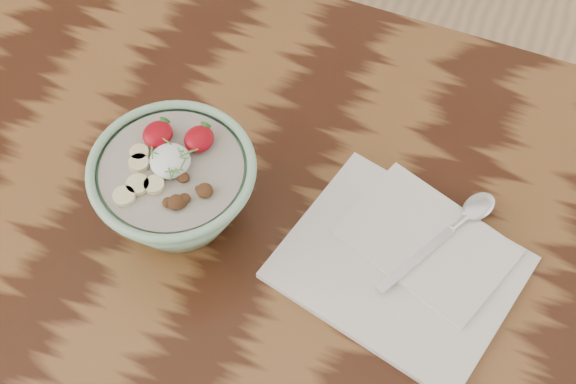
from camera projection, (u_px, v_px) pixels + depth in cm
name	position (u px, v px, depth cm)	size (l,w,h in cm)	color
table	(252.00, 277.00, 108.42)	(160.00, 90.00, 75.00)	#36190D
breakfast_bowl	(176.00, 187.00, 97.08)	(20.06, 20.06, 13.07)	#8FC098
napkin	(405.00, 262.00, 98.44)	(31.75, 27.93, 1.68)	white
spoon	(463.00, 219.00, 100.04)	(11.24, 19.00, 1.06)	silver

